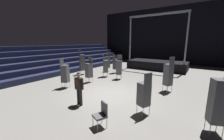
{
  "coord_description": "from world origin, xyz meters",
  "views": [
    {
      "loc": [
        4.48,
        -6.5,
        3.1
      ],
      "look_at": [
        -0.17,
        0.4,
        1.4
      ],
      "focal_mm": 22.0,
      "sensor_mm": 36.0,
      "label": 1
    }
  ],
  "objects": [
    {
      "name": "man_with_tie",
      "position": [
        -0.43,
        -2.1,
        0.95
      ],
      "size": [
        0.57,
        0.26,
        1.68
      ],
      "rotation": [
        0.0,
        0.0,
        3.08
      ],
      "color": "black",
      "rests_on": "ground_plane"
    },
    {
      "name": "loose_chair_near_man",
      "position": [
        1.58,
        -2.89,
        0.53
      ],
      "size": [
        0.58,
        0.58,
        0.95
      ],
      "rotation": [
        0.0,
        0.0,
        2.74
      ],
      "color": "#B2B5BA",
      "rests_on": "ground_plane"
    },
    {
      "name": "stage_riser",
      "position": [
        -0.0,
        9.48,
        0.6
      ],
      "size": [
        6.4,
        2.82,
        5.96
      ],
      "color": "black",
      "rests_on": "ground_plane"
    },
    {
      "name": "bleacher_bank_left",
      "position": [
        -8.75,
        1.0,
        1.35
      ],
      "size": [
        4.5,
        24.0,
        2.7
      ],
      "rotation": [
        0.0,
        0.0,
        1.57
      ],
      "color": "#191E38",
      "rests_on": "ground_plane"
    },
    {
      "name": "chair_stack_rear_left",
      "position": [
        -1.37,
        3.25,
        1.03
      ],
      "size": [
        0.57,
        0.57,
        2.05
      ],
      "rotation": [
        0.0,
        0.0,
        3.51
      ],
      "color": "#B2B5BA",
      "rests_on": "ground_plane"
    },
    {
      "name": "arena_end_wall",
      "position": [
        0.0,
        15.0,
        4.0
      ],
      "size": [
        22.0,
        0.3,
        8.0
      ],
      "primitive_type": "cube",
      "color": "black",
      "rests_on": "ground_plane"
    },
    {
      "name": "chair_stack_mid_right",
      "position": [
        -3.25,
        -0.76,
        1.03
      ],
      "size": [
        0.57,
        0.57,
        2.05
      ],
      "rotation": [
        0.0,
        0.0,
        5.1
      ],
      "color": "#B2B5BA",
      "rests_on": "ground_plane"
    },
    {
      "name": "chair_stack_aisle_right",
      "position": [
        -2.82,
        3.27,
        0.98
      ],
      "size": [
        0.62,
        0.62,
        1.96
      ],
      "rotation": [
        0.0,
        0.0,
        5.39
      ],
      "color": "#B2B5BA",
      "rests_on": "ground_plane"
    },
    {
      "name": "chair_stack_front_left",
      "position": [
        -4.02,
        5.25,
        1.03
      ],
      "size": [
        0.45,
        0.45,
        2.05
      ],
      "rotation": [
        0.0,
        0.0,
        3.17
      ],
      "color": "#B2B5BA",
      "rests_on": "ground_plane"
    },
    {
      "name": "chair_stack_rear_centre",
      "position": [
        -2.8,
        1.12,
        0.98
      ],
      "size": [
        0.5,
        0.5,
        1.96
      ],
      "rotation": [
        0.0,
        0.0,
        3.0
      ],
      "color": "#B2B5BA",
      "rests_on": "ground_plane"
    },
    {
      "name": "chair_stack_mid_centre",
      "position": [
        -5.22,
        2.73,
        1.19
      ],
      "size": [
        0.6,
        0.6,
        2.39
      ],
      "rotation": [
        0.0,
        0.0,
        5.79
      ],
      "color": "#B2B5BA",
      "rests_on": "ground_plane"
    },
    {
      "name": "chair_stack_front_right",
      "position": [
        5.03,
        -1.02,
        1.19
      ],
      "size": [
        0.57,
        0.57,
        2.39
      ],
      "rotation": [
        0.0,
        0.0,
        1.96
      ],
      "color": "#B2B5BA",
      "rests_on": "ground_plane"
    },
    {
      "name": "ground_plane",
      "position": [
        0.0,
        0.0,
        -0.05
      ],
      "size": [
        22.0,
        30.0,
        0.1
      ],
      "primitive_type": "cube",
      "color": "slate"
    },
    {
      "name": "chair_stack_mid_left",
      "position": [
        -2.88,
        5.05,
        0.94
      ],
      "size": [
        0.59,
        0.59,
        1.88
      ],
      "rotation": [
        0.0,
        0.0,
        5.82
      ],
      "color": "#B2B5BA",
      "rests_on": "ground_plane"
    },
    {
      "name": "chair_stack_rear_right",
      "position": [
        2.52,
        -1.15,
        0.94
      ],
      "size": [
        0.58,
        0.58,
        1.88
      ],
      "rotation": [
        0.0,
        0.0,
        1.14
      ],
      "color": "#B2B5BA",
      "rests_on": "ground_plane"
    },
    {
      "name": "chair_stack_aisle_left",
      "position": [
        2.74,
        2.41,
        1.11
      ],
      "size": [
        0.6,
        0.6,
        2.22
      ],
      "rotation": [
        0.0,
        0.0,
        1.07
      ],
      "color": "#B2B5BA",
      "rests_on": "ground_plane"
    }
  ]
}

